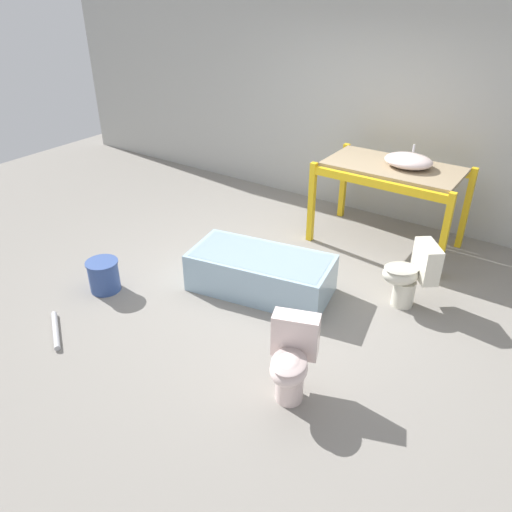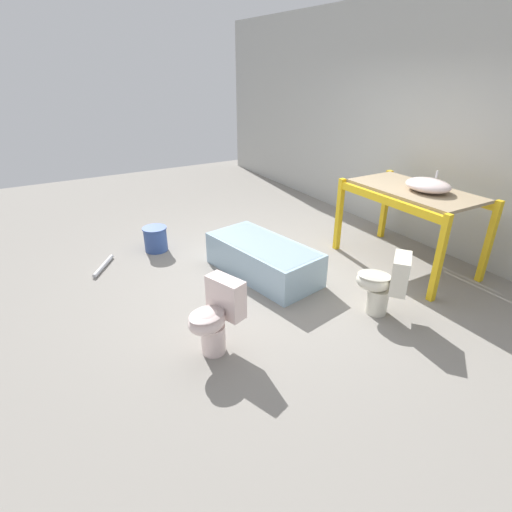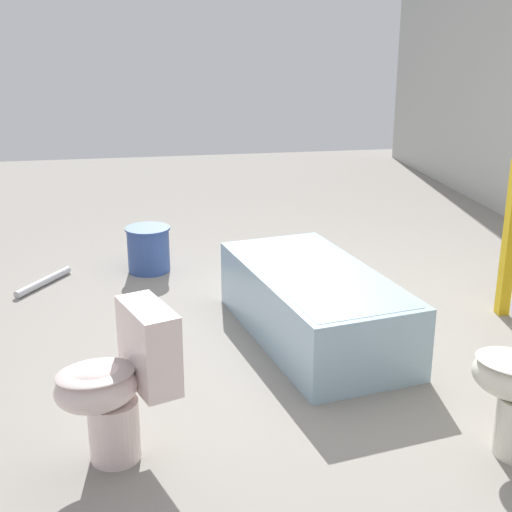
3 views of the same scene
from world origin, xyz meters
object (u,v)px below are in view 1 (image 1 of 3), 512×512
(sink_basin, at_px, (409,161))
(bathtub_main, at_px, (261,270))
(toilet_near, at_px, (411,274))
(toilet_far, at_px, (291,360))
(bucket_white, at_px, (104,275))

(sink_basin, height_order, bathtub_main, sink_basin)
(bathtub_main, bearing_deg, toilet_near, 13.82)
(sink_basin, relative_size, toilet_far, 0.80)
(sink_basin, bearing_deg, toilet_near, -64.65)
(toilet_near, bearing_deg, bucket_white, -98.72)
(bathtub_main, xyz_separation_m, bucket_white, (-1.34, -0.92, -0.06))
(sink_basin, relative_size, toilet_near, 0.80)
(bathtub_main, bearing_deg, bucket_white, -156.01)
(sink_basin, xyz_separation_m, bathtub_main, (-0.81, -1.74, -0.83))
(bathtub_main, bearing_deg, sink_basin, 54.69)
(toilet_far, height_order, bucket_white, toilet_far)
(bathtub_main, height_order, toilet_far, toilet_far)
(toilet_near, distance_m, bucket_white, 3.09)
(sink_basin, distance_m, bucket_white, 3.53)
(bathtub_main, distance_m, toilet_near, 1.48)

